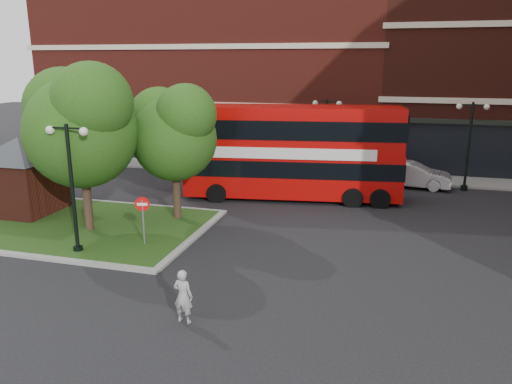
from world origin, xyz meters
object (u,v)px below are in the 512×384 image
(woman, at_px, (183,296))
(car_silver, at_px, (278,163))
(bus, at_px, (292,146))
(car_white, at_px, (412,175))

(woman, distance_m, car_silver, 19.58)
(bus, bearing_deg, woman, -99.42)
(bus, distance_m, car_silver, 6.49)
(bus, xyz_separation_m, woman, (-0.31, -13.75, -2.04))
(woman, xyz_separation_m, car_white, (6.59, 18.00, -0.06))
(bus, height_order, woman, bus)
(car_white, bearing_deg, bus, 130.20)
(woman, distance_m, car_white, 19.17)
(bus, relative_size, car_white, 2.59)
(bus, height_order, car_silver, bus)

